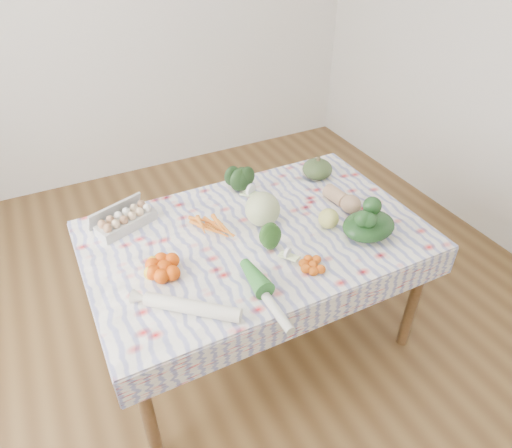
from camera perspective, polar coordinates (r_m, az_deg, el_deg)
name	(u,v)px	position (r m, az deg, el deg)	size (l,w,h in m)	color
ground	(256,333)	(2.81, 0.00, -13.49)	(4.50, 4.50, 0.00)	brown
wall_back	(124,7)	(4.01, -16.13, 24.57)	(4.00, 0.04, 2.80)	white
dining_table	(256,246)	(2.33, 0.00, -2.79)	(1.60, 1.00, 0.75)	brown
tablecloth	(256,234)	(2.28, 0.00, -1.29)	(1.66, 1.06, 0.01)	white
egg_carton	(126,221)	(2.39, -15.93, 0.38)	(0.30, 0.12, 0.08)	#BABAB4
carrot_bunch	(211,229)	(2.29, -5.65, -0.63)	(0.20, 0.19, 0.04)	orange
kale_bunch	(243,181)	(2.54, -1.63, 5.38)	(0.18, 0.16, 0.16)	#1A3415
kabocha_squash	(317,169)	(2.72, 7.68, 6.85)	(0.17, 0.17, 0.11)	#374C26
cabbage	(263,209)	(2.29, 0.82, 1.86)	(0.18, 0.18, 0.18)	#A9B77C
butternut_squash	(343,198)	(2.49, 10.80, 3.23)	(0.11, 0.23, 0.11)	tan
orange_cluster	(164,267)	(2.07, -11.39, -5.32)	(0.22, 0.22, 0.07)	#DD4906
broccoli	(279,247)	(2.12, 2.93, -2.89)	(0.13, 0.13, 0.10)	#224C18
mandarin_cluster	(313,264)	(2.08, 7.13, -5.04)	(0.15, 0.15, 0.05)	#D8580E
grapefruit	(329,218)	(2.32, 9.06, 0.69)	(0.10, 0.10, 0.10)	#C6C75D
spinach_bag	(369,226)	(2.30, 13.90, -0.22)	(0.27, 0.22, 0.12)	black
daikon	(192,307)	(1.89, -7.96, -10.26)	(0.06, 0.06, 0.43)	white
leek	(267,297)	(1.92, 1.33, -9.12)	(0.04, 0.04, 0.41)	beige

